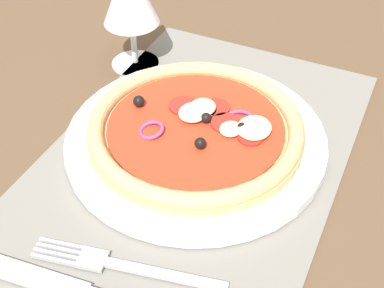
{
  "coord_description": "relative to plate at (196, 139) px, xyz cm",
  "views": [
    {
      "loc": [
        -36.19,
        -17.44,
        40.09
      ],
      "look_at": [
        1.07,
        0.0,
        2.68
      ],
      "focal_mm": 49.19,
      "sensor_mm": 36.0,
      "label": 1
    }
  ],
  "objects": [
    {
      "name": "ground_plane",
      "position": [
        -3.58,
        -0.72,
        -2.24
      ],
      "size": [
        190.0,
        140.0,
        2.4
      ],
      "primitive_type": "cube",
      "color": "brown"
    },
    {
      "name": "placemat",
      "position": [
        -3.58,
        -0.72,
        -0.84
      ],
      "size": [
        50.95,
        30.8,
        0.4
      ],
      "primitive_type": "cube",
      "color": "slate",
      "rests_on": "ground_plane"
    },
    {
      "name": "plate",
      "position": [
        0.0,
        0.0,
        0.0
      ],
      "size": [
        28.94,
        28.94,
        1.28
      ],
      "primitive_type": "cylinder",
      "color": "white",
      "rests_on": "placemat"
    },
    {
      "name": "pizza",
      "position": [
        0.07,
        -0.08,
        1.73
      ],
      "size": [
        23.77,
        23.77,
        2.63
      ],
      "color": "tan",
      "rests_on": "plate"
    },
    {
      "name": "fork",
      "position": [
        -17.76,
        -0.49,
        -0.42
      ],
      "size": [
        5.01,
        17.95,
        0.44
      ],
      "rotation": [
        0.0,
        0.0,
        1.77
      ],
      "color": "#B2B5BA",
      "rests_on": "placemat"
    },
    {
      "name": "knife",
      "position": [
        -21.66,
        2.13,
        -0.39
      ],
      "size": [
        3.71,
        20.06,
        0.62
      ],
      "rotation": [
        0.0,
        0.0,
        1.67
      ],
      "color": "#B2B5BA",
      "rests_on": "placemat"
    }
  ]
}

